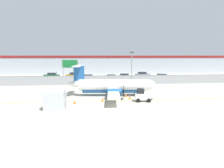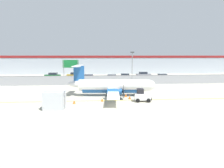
# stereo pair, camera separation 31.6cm
# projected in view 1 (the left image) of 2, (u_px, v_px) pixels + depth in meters

# --- Properties ---
(ground_plane) EXTENTS (140.00, 140.00, 0.01)m
(ground_plane) POSITION_uv_depth(u_px,v_px,m) (121.00, 100.00, 29.10)
(ground_plane) COLOR #B2AD99
(perimeter_fence) EXTENTS (98.00, 0.10, 2.10)m
(perimeter_fence) POSITION_uv_depth(u_px,v_px,m) (111.00, 80.00, 44.71)
(perimeter_fence) COLOR gray
(perimeter_fence) RESTS_ON ground
(parking_lot_strip) EXTENTS (98.00, 17.00, 0.12)m
(parking_lot_strip) POSITION_uv_depth(u_px,v_px,m) (107.00, 79.00, 56.20)
(parking_lot_strip) COLOR #38383A
(parking_lot_strip) RESTS_ON ground
(background_building) EXTENTS (91.00, 8.10, 6.50)m
(background_building) POSITION_uv_depth(u_px,v_px,m) (104.00, 64.00, 73.97)
(background_building) COLOR #A8B2BC
(background_building) RESTS_ON ground
(commuter_airplane) EXTENTS (14.09, 16.08, 4.92)m
(commuter_airplane) POSITION_uv_depth(u_px,v_px,m) (114.00, 86.00, 32.08)
(commuter_airplane) COLOR white
(commuter_airplane) RESTS_ON ground
(baggage_tug) EXTENTS (2.42, 1.55, 1.88)m
(baggage_tug) POSITION_uv_depth(u_px,v_px,m) (143.00, 96.00, 28.20)
(baggage_tug) COLOR silver
(baggage_tug) RESTS_ON ground
(ground_crew_worker) EXTENTS (0.52, 0.46, 1.70)m
(ground_crew_worker) POSITION_uv_depth(u_px,v_px,m) (118.00, 93.00, 29.54)
(ground_crew_worker) COLOR #191E4C
(ground_crew_worker) RESTS_ON ground
(cargo_container) EXTENTS (2.55, 2.19, 2.20)m
(cargo_container) POSITION_uv_depth(u_px,v_px,m) (55.00, 100.00, 24.12)
(cargo_container) COLOR #B7BCC1
(cargo_container) RESTS_ON ground
(traffic_cone_near_left) EXTENTS (0.36, 0.36, 0.64)m
(traffic_cone_near_left) POSITION_uv_depth(u_px,v_px,m) (75.00, 101.00, 27.01)
(traffic_cone_near_left) COLOR orange
(traffic_cone_near_left) RESTS_ON ground
(traffic_cone_near_right) EXTENTS (0.36, 0.36, 0.64)m
(traffic_cone_near_right) POSITION_uv_depth(u_px,v_px,m) (126.00, 95.00, 31.55)
(traffic_cone_near_right) COLOR orange
(traffic_cone_near_right) RESTS_ON ground
(traffic_cone_far_left) EXTENTS (0.36, 0.36, 0.64)m
(traffic_cone_far_left) POSITION_uv_depth(u_px,v_px,m) (103.00, 99.00, 28.37)
(traffic_cone_far_left) COLOR orange
(traffic_cone_far_left) RESTS_ON ground
(traffic_cone_far_right) EXTENTS (0.36, 0.36, 0.64)m
(traffic_cone_far_right) POSITION_uv_depth(u_px,v_px,m) (130.00, 97.00, 29.96)
(traffic_cone_far_right) COLOR orange
(traffic_cone_far_right) RESTS_ON ground
(parked_car_0) EXTENTS (4.36, 2.35, 1.58)m
(parked_car_0) POSITION_uv_depth(u_px,v_px,m) (52.00, 76.00, 56.34)
(parked_car_0) COLOR #19662D
(parked_car_0) RESTS_ON parking_lot_strip
(parked_car_1) EXTENTS (4.31, 2.24, 1.58)m
(parked_car_1) POSITION_uv_depth(u_px,v_px,m) (74.00, 75.00, 57.33)
(parked_car_1) COLOR #B28C19
(parked_car_1) RESTS_ON parking_lot_strip
(parked_car_2) EXTENTS (4.32, 2.26, 1.58)m
(parked_car_2) POSITION_uv_depth(u_px,v_px,m) (88.00, 78.00, 51.01)
(parked_car_2) COLOR red
(parked_car_2) RESTS_ON parking_lot_strip
(parked_car_3) EXTENTS (4.29, 2.20, 1.58)m
(parked_car_3) POSITION_uv_depth(u_px,v_px,m) (111.00, 78.00, 51.03)
(parked_car_3) COLOR #19662D
(parked_car_3) RESTS_ON parking_lot_strip
(parked_car_4) EXTENTS (4.24, 2.08, 1.58)m
(parked_car_4) POSITION_uv_depth(u_px,v_px,m) (125.00, 77.00, 53.61)
(parked_car_4) COLOR black
(parked_car_4) RESTS_ON parking_lot_strip
(parked_car_5) EXTENTS (4.34, 2.32, 1.58)m
(parked_car_5) POSITION_uv_depth(u_px,v_px,m) (143.00, 75.00, 59.21)
(parked_car_5) COLOR gray
(parked_car_5) RESTS_ON parking_lot_strip
(parked_car_6) EXTENTS (4.31, 2.24, 1.58)m
(parked_car_6) POSITION_uv_depth(u_px,v_px,m) (161.00, 77.00, 52.86)
(parked_car_6) COLOR black
(parked_car_6) RESTS_ON parking_lot_strip
(apron_light_pole) EXTENTS (0.70, 0.30, 7.27)m
(apron_light_pole) POSITION_uv_depth(u_px,v_px,m) (132.00, 66.00, 41.56)
(apron_light_pole) COLOR slate
(apron_light_pole) RESTS_ON ground
(highway_sign) EXTENTS (3.60, 0.14, 5.50)m
(highway_sign) POSITION_uv_depth(u_px,v_px,m) (70.00, 66.00, 45.88)
(highway_sign) COLOR slate
(highway_sign) RESTS_ON ground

